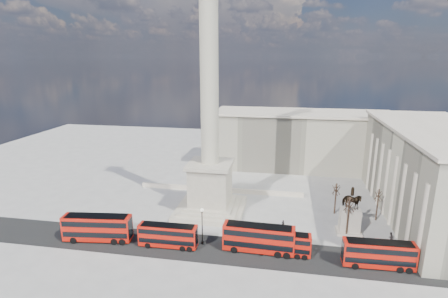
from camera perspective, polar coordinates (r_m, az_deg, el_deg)
ground at (r=71.71m, az=-3.05°, el=-11.67°), size 180.00×180.00×0.00m
asphalt_road at (r=62.20m, az=-0.53°, el=-16.10°), size 120.00×9.00×0.01m
nelsons_column at (r=71.64m, az=-2.29°, el=-0.61°), size 14.00×14.00×49.85m
balustrade_wall at (r=85.80m, az=-0.63°, el=-6.66°), size 40.00×0.60×1.10m
building_east at (r=81.67m, az=31.28°, el=-3.50°), size 19.00×46.00×18.60m
building_northeast at (r=105.26m, az=12.59°, el=1.48°), size 51.00×17.00×16.60m
red_bus_a at (r=62.72m, az=-9.07°, el=-13.76°), size 10.17×2.55×4.11m
red_bus_b at (r=60.71m, az=9.39°, el=-14.93°), size 9.68×2.50×3.90m
red_bus_c at (r=60.67m, az=5.75°, el=-14.28°), size 12.01×3.16×4.83m
red_bus_d at (r=61.56m, az=23.97°, el=-15.40°), size 10.83×2.81×4.37m
red_bus_e at (r=67.47m, az=-19.90°, el=-11.98°), size 12.24×4.09×4.87m
victorian_lamp at (r=62.08m, az=-3.59°, el=-12.01°), size 0.58×0.58×6.75m
equestrian_statue at (r=69.79m, az=19.88°, el=-10.42°), size 4.48×3.36×9.21m
bare_tree_near at (r=67.18m, az=19.77°, el=-8.46°), size 1.86×1.86×8.14m
bare_tree_mid at (r=76.25m, az=17.88°, el=-6.19°), size 1.86×1.86×7.05m
bare_tree_far at (r=76.20m, az=23.93°, el=-6.84°), size 1.71×1.71×6.98m
pedestrian_walking at (r=65.87m, az=10.74°, el=-13.67°), size 0.72×0.63×1.66m
pedestrian_standing at (r=70.56m, az=25.53°, el=-12.85°), size 1.12×1.11×1.83m
pedestrian_crossing at (r=69.38m, az=9.64°, el=-12.03°), size 0.92×1.09×1.74m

